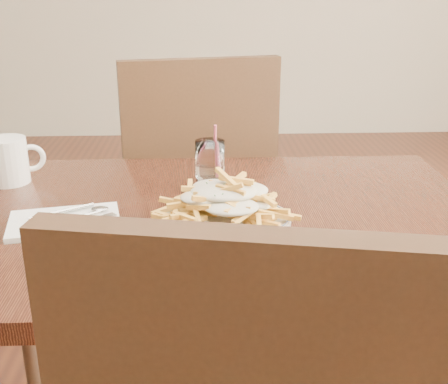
{
  "coord_description": "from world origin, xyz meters",
  "views": [
    {
      "loc": [
        -0.02,
        -1.11,
        1.22
      ],
      "look_at": [
        0.03,
        -0.06,
        0.82
      ],
      "focal_mm": 45.0,
      "sensor_mm": 36.0,
      "label": 1
    }
  ],
  "objects_px": {
    "fries_plate": "(224,220)",
    "chair_far": "(195,190)",
    "loaded_fries": "(224,197)",
    "water_glass": "(210,166)",
    "coffee_mug": "(8,161)",
    "table": "(211,246)"
  },
  "relations": [
    {
      "from": "water_glass",
      "to": "coffee_mug",
      "type": "distance_m",
      "value": 0.49
    },
    {
      "from": "table",
      "to": "chair_far",
      "type": "bearing_deg",
      "value": 93.82
    },
    {
      "from": "table",
      "to": "chair_far",
      "type": "xyz_separation_m",
      "value": [
        -0.04,
        0.61,
        -0.1
      ]
    },
    {
      "from": "chair_far",
      "to": "coffee_mug",
      "type": "relative_size",
      "value": 7.31
    },
    {
      "from": "fries_plate",
      "to": "loaded_fries",
      "type": "distance_m",
      "value": 0.05
    },
    {
      "from": "fries_plate",
      "to": "coffee_mug",
      "type": "distance_m",
      "value": 0.59
    },
    {
      "from": "water_glass",
      "to": "fries_plate",
      "type": "bearing_deg",
      "value": -84.04
    },
    {
      "from": "chair_far",
      "to": "water_glass",
      "type": "bearing_deg",
      "value": -84.5
    },
    {
      "from": "chair_far",
      "to": "coffee_mug",
      "type": "distance_m",
      "value": 0.64
    },
    {
      "from": "loaded_fries",
      "to": "water_glass",
      "type": "relative_size",
      "value": 1.77
    },
    {
      "from": "fries_plate",
      "to": "chair_far",
      "type": "bearing_deg",
      "value": 95.66
    },
    {
      "from": "table",
      "to": "water_glass",
      "type": "bearing_deg",
      "value": 89.37
    },
    {
      "from": "loaded_fries",
      "to": "fries_plate",
      "type": "bearing_deg",
      "value": 63.43
    },
    {
      "from": "fries_plate",
      "to": "table",
      "type": "bearing_deg",
      "value": 113.76
    },
    {
      "from": "table",
      "to": "coffee_mug",
      "type": "distance_m",
      "value": 0.55
    },
    {
      "from": "loaded_fries",
      "to": "coffee_mug",
      "type": "bearing_deg",
      "value": 151.84
    },
    {
      "from": "table",
      "to": "chair_far",
      "type": "relative_size",
      "value": 1.18
    },
    {
      "from": "loaded_fries",
      "to": "coffee_mug",
      "type": "distance_m",
      "value": 0.58
    },
    {
      "from": "chair_far",
      "to": "loaded_fries",
      "type": "relative_size",
      "value": 3.72
    },
    {
      "from": "loaded_fries",
      "to": "chair_far",
      "type": "bearing_deg",
      "value": 95.66
    },
    {
      "from": "chair_far",
      "to": "table",
      "type": "bearing_deg",
      "value": -86.18
    },
    {
      "from": "water_glass",
      "to": "chair_far",
      "type": "bearing_deg",
      "value": 95.5
    }
  ]
}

